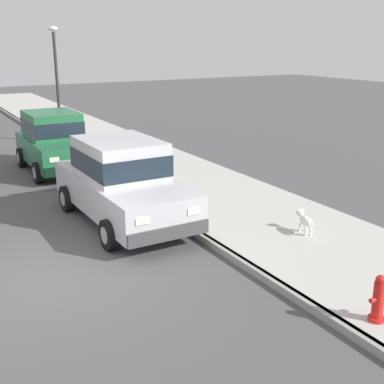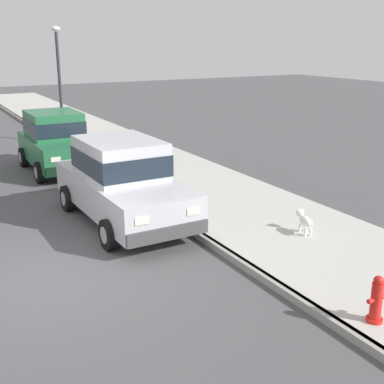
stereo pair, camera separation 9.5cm
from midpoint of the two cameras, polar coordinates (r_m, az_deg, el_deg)
name	(u,v)px [view 2 (the right image)]	position (r m, az deg, el deg)	size (l,w,h in m)	color
ground_plane	(53,277)	(9.49, -15.08, -9.23)	(80.00, 80.00, 0.00)	#4C4C4F
curb	(207,240)	(10.57, 1.94, -5.45)	(0.16, 64.00, 0.14)	gray
sidewalk	(276,225)	(11.55, 9.63, -3.72)	(3.60, 64.00, 0.14)	#B7B5AD
car_silver_sedan	(122,180)	(11.70, -7.67, 1.34)	(2.09, 4.63, 1.92)	#BCBCC1
car_green_hatchback	(56,141)	(16.79, -14.89, 5.61)	(1.97, 3.80, 1.88)	#23663D
dog_white	(304,220)	(10.94, 12.77, -3.08)	(0.32, 0.74, 0.49)	white
fire_hydrant	(376,301)	(7.91, 20.37, -11.38)	(0.34, 0.24, 0.72)	red
street_lamp	(59,70)	(21.12, -14.63, 13.12)	(0.36, 0.36, 4.42)	#2D2D33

